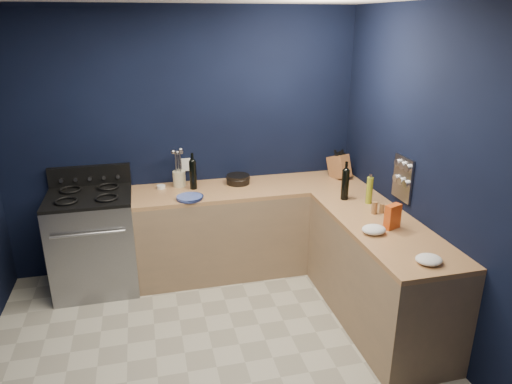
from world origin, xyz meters
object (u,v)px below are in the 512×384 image
object	(u,v)px
utensil_crock	(179,179)
crouton_bag	(393,217)
gas_range	(95,243)
knife_block	(339,167)
plate_stack	(189,198)

from	to	relation	value
utensil_crock	crouton_bag	distance (m)	2.09
utensil_crock	crouton_bag	size ratio (longest dim) A/B	0.79
utensil_crock	crouton_bag	bearing A→B (deg)	-42.30
gas_range	knife_block	distance (m)	2.56
plate_stack	utensil_crock	world-z (taller)	utensil_crock
utensil_crock	crouton_bag	world-z (taller)	crouton_bag
gas_range	crouton_bag	xyz separation A→B (m)	(2.39, -1.22, 0.54)
utensil_crock	knife_block	xyz separation A→B (m)	(1.65, -0.12, 0.04)
plate_stack	knife_block	xyz separation A→B (m)	(1.59, 0.26, 0.10)
plate_stack	knife_block	bearing A→B (deg)	9.41
utensil_crock	crouton_bag	xyz separation A→B (m)	(1.55, -1.41, 0.02)
plate_stack	crouton_bag	bearing A→B (deg)	-34.43
gas_range	crouton_bag	size ratio (longest dim) A/B	4.64
utensil_crock	plate_stack	bearing A→B (deg)	-81.76
crouton_bag	knife_block	bearing A→B (deg)	63.84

